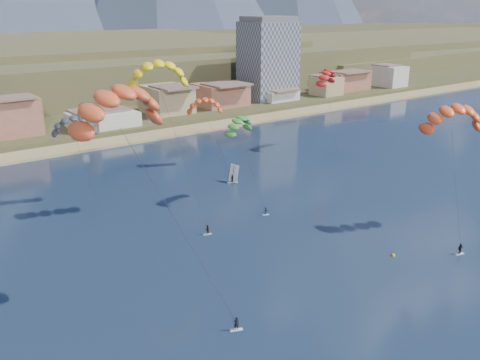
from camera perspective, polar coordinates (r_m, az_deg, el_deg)
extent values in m
plane|color=black|center=(74.10, 15.34, -13.82)|extent=(2400.00, 2400.00, 0.00)
cube|color=tan|center=(156.66, -16.36, 3.58)|extent=(2200.00, 12.00, 0.90)
cube|color=brown|center=(274.20, -17.27, 11.67)|extent=(320.00, 150.00, 15.00)
cube|color=brown|center=(395.46, 15.98, 13.18)|extent=(240.00, 120.00, 8.00)
cube|color=brown|center=(491.11, 21.08, 13.85)|extent=(260.00, 140.00, 12.00)
cube|color=gray|center=(214.95, 3.06, 12.77)|extent=(20.00, 16.00, 30.00)
cube|color=#59595E|center=(213.91, 3.14, 17.03)|extent=(18.00, 14.40, 2.00)
cylinder|color=#47382D|center=(164.37, -15.91, 6.37)|extent=(5.20, 5.20, 8.00)
cylinder|color=#47382D|center=(163.56, -16.04, 7.84)|extent=(5.82, 5.82, 0.60)
cube|color=silver|center=(68.61, -0.39, -15.90)|extent=(1.64, 1.03, 0.11)
imported|color=black|center=(68.07, -0.39, -15.24)|extent=(0.78, 0.65, 1.81)
cylinder|color=#262626|center=(64.58, -6.53, -5.13)|extent=(0.05, 0.05, 27.84)
cube|color=silver|center=(93.90, -3.55, -5.87)|extent=(1.56, 0.83, 0.10)
imported|color=black|center=(93.53, -3.56, -5.36)|extent=(0.98, 0.85, 1.72)
cylinder|color=#262626|center=(94.90, -6.22, 2.58)|extent=(0.05, 0.05, 27.40)
cube|color=silver|center=(93.85, 22.66, -7.39)|extent=(1.66, 0.85, 0.11)
imported|color=black|center=(93.45, 22.73, -6.86)|extent=(1.15, 0.70, 1.83)
cylinder|color=#262626|center=(95.69, 22.32, -0.69)|extent=(0.05, 0.05, 20.65)
cube|color=silver|center=(102.13, 2.79, -3.77)|extent=(1.32, 0.86, 0.09)
imported|color=black|center=(101.84, 2.80, -3.37)|extent=(1.09, 0.88, 1.47)
cylinder|color=#262626|center=(103.29, 1.32, 0.96)|extent=(0.05, 0.05, 16.44)
cylinder|color=#262626|center=(107.91, -16.31, 0.79)|extent=(0.04, 0.04, 16.03)
cylinder|color=#262626|center=(128.68, -2.77, 4.15)|extent=(0.04, 0.04, 15.23)
cylinder|color=#262626|center=(146.31, 10.21, 6.59)|extent=(0.04, 0.04, 19.37)
cube|color=silver|center=(120.13, -0.82, -0.24)|extent=(2.39, 1.61, 0.12)
imported|color=black|center=(119.84, -0.82, 0.16)|extent=(0.97, 0.83, 1.67)
cube|color=white|center=(119.68, -0.68, 0.74)|extent=(1.90, 2.66, 3.99)
sphere|color=gold|center=(89.65, 16.25, -7.84)|extent=(0.66, 0.66, 0.66)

